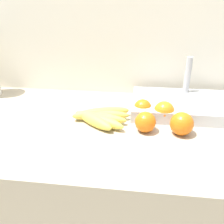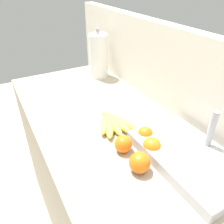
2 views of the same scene
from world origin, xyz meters
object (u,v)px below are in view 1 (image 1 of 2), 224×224
Objects in this scene: orange_front at (164,111)px; sink_basin at (188,105)px; orange_far_right at (145,122)px; orange_center at (143,108)px; banana_bunch at (99,117)px; orange_back_left at (182,124)px.

sink_basin is at bearing 44.19° from orange_front.
orange_front is (0.06, 0.08, 0.00)m from orange_far_right.
orange_center is 0.11m from orange_far_right.
sink_basin reaches higher than banana_bunch.
orange_back_left is at bearing -61.04° from orange_front.
orange_back_left is at bearing -1.85° from orange_far_right.
orange_back_left is 0.16m from orange_center.
orange_center is at bearing -157.78° from sink_basin.
orange_far_right reaches higher than orange_center.
orange_far_right is (0.01, -0.11, 0.00)m from orange_center.
orange_back_left is 0.18× the size of sink_basin.
orange_back_left is at bearing -42.22° from orange_center.
sink_basin is at bearing 22.22° from orange_center.
orange_far_right is 0.95× the size of orange_front.
orange_far_right is (-0.11, 0.00, -0.00)m from orange_back_left.
banana_bunch is 0.22m from orange_front.
orange_front reaches higher than banana_bunch.
banana_bunch is at bearing 164.44° from orange_far_right.
orange_back_left is at bearing -10.00° from banana_bunch.
orange_back_left is (0.27, -0.05, 0.02)m from banana_bunch.
orange_front is (-0.05, 0.09, -0.00)m from orange_back_left.
orange_center is (0.15, 0.06, 0.01)m from banana_bunch.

